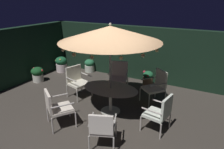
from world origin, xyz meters
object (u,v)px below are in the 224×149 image
Objects in this scene: patio_chair_south at (119,75)px; patio_chair_southwest at (77,80)px; potted_plant_left_far at (38,74)px; potted_plant_left_near at (90,65)px; patio_dining_table at (110,93)px; potted_plant_back_right at (148,78)px; potted_plant_back_center at (119,74)px; potted_plant_right_far at (61,64)px; patio_chair_east at (160,112)px; patio_chair_northeast at (102,127)px; patio_umbrella at (110,34)px; patio_chair_north at (56,106)px; patio_chair_southeast at (156,85)px.

patio_chair_south is 1.01× the size of patio_chair_southwest.
potted_plant_left_far is 1.05× the size of potted_plant_left_near.
patio_dining_table reaches higher than potted_plant_left_near.
potted_plant_left_near is 2.83m from potted_plant_back_right.
patio_chair_south is 1.76× the size of potted_plant_back_right.
potted_plant_right_far is at bearing -175.31° from potted_plant_back_center.
patio_chair_southwest is (-1.48, 0.39, -0.02)m from patio_dining_table.
potted_plant_left_near is at bearing 27.94° from potted_plant_right_far.
potted_plant_back_right is (2.82, -0.28, 0.01)m from potted_plant_left_near.
patio_chair_east reaches higher than potted_plant_left_near.
patio_chair_southwest reaches higher than potted_plant_right_far.
patio_chair_northeast is 5.04m from potted_plant_left_near.
patio_umbrella is at bearing 112.22° from patio_chair_northeast.
potted_plant_left_far is (-2.77, 1.92, -0.25)m from patio_chair_north.
patio_dining_table is at bearing 55.68° from patio_chair_north.
patio_chair_northeast is at bearing -67.78° from patio_dining_table.
patio_dining_table is 2.77× the size of potted_plant_back_right.
patio_umbrella is 4.09m from potted_plant_left_near.
patio_dining_table is 0.61× the size of patio_umbrella.
patio_chair_southeast is 1.46m from patio_chair_south.
potted_plant_back_center is at bearing 110.20° from patio_dining_table.
patio_umbrella is 2.69× the size of patio_chair_north.
potted_plant_left_near is at bearing 112.86° from patio_chair_north.
patio_chair_southwest reaches higher than patio_chair_east.
potted_plant_back_center is (-2.33, 2.47, -0.28)m from patio_chair_east.
patio_chair_southwest is (-2.99, 0.64, 0.03)m from patio_chair_east.
potted_plant_left_near reaches higher than potted_plant_back_center.
patio_dining_table is at bearing -129.02° from patio_chair_southeast.
patio_umbrella is 2.28m from patio_chair_south.
patio_chair_southeast is at bearing -60.33° from potted_plant_back_right.
patio_umbrella reaches higher than patio_chair_east.
potted_plant_back_center is (0.66, 1.84, -0.31)m from patio_chair_southwest.
patio_chair_east is (2.37, 1.01, -0.02)m from patio_chair_north.
patio_chair_north reaches higher than potted_plant_back_center.
potted_plant_right_far is 1.20× the size of potted_plant_left_near.
potted_plant_left_far is at bearing -165.62° from patio_chair_south.
patio_chair_south reaches higher than patio_chair_southwest.
patio_chair_southeast is (0.97, 1.19, -0.01)m from patio_dining_table.
patio_chair_southwest is (-2.45, -0.81, -0.01)m from patio_chair_southeast.
patio_dining_table is at bearing -98.17° from potted_plant_back_right.
patio_chair_southeast is at bearing -21.97° from potted_plant_left_near.
patio_dining_table is at bearing -72.41° from patio_chair_south.
patio_chair_southwest is at bearing -65.42° from potted_plant_left_near.
patio_dining_table is 1.59× the size of patio_chair_southwest.
patio_chair_south is 1.19m from potted_plant_back_right.
potted_plant_left_far reaches higher than potted_plant_back_right.
patio_chair_southwest is (-2.06, 1.80, 0.05)m from patio_chair_northeast.
patio_chair_northeast is 0.89× the size of patio_chair_south.
patio_chair_northeast is 1.55× the size of potted_plant_left_far.
potted_plant_right_far is (-5.10, 2.25, -0.20)m from patio_chair_east.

